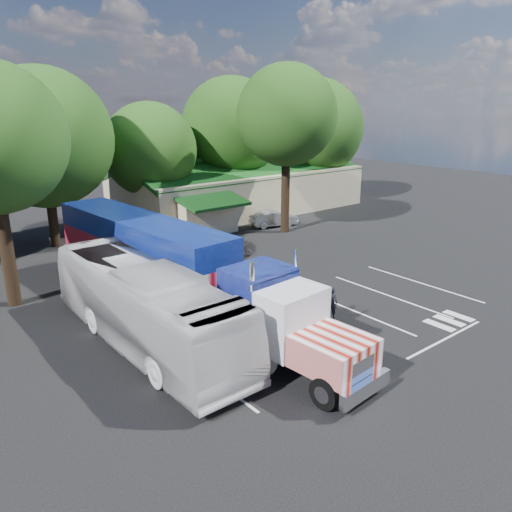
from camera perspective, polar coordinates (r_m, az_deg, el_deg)
ground at (r=29.08m, az=-2.36°, el=-4.06°), size 120.00×120.00×0.00m
event_hall at (r=50.26m, az=-1.92°, el=7.73°), size 24.20×14.12×5.55m
tree_row_c at (r=39.66m, az=-23.18°, el=12.29°), size 10.00×10.00×13.05m
tree_row_d at (r=44.30m, az=-12.06°, el=11.78°), size 8.00×8.00×10.60m
tree_row_e at (r=49.34m, az=-2.84°, el=14.41°), size 9.60×9.60×12.90m
tree_row_f at (r=54.98m, az=6.66°, el=14.31°), size 10.40×10.40×13.00m
tree_near_right at (r=40.96m, az=3.53°, el=15.72°), size 8.00×8.00×13.50m
semi_truck at (r=26.16m, az=-9.68°, el=-0.61°), size 4.68×22.54×4.69m
woman at (r=25.62m, az=8.61°, el=-5.28°), size 0.64×0.73×1.67m
bicycle at (r=35.80m, az=-1.58°, el=0.83°), size 0.98×1.74×0.86m
tour_bus at (r=22.86m, az=-12.54°, el=-5.54°), size 3.25×13.54×3.77m
silver_sedan at (r=43.91m, az=2.05°, el=4.30°), size 4.46×2.54×1.39m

